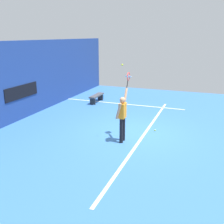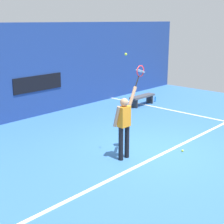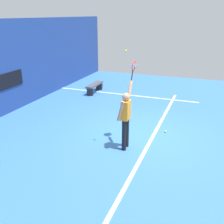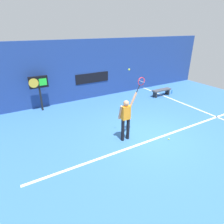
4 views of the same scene
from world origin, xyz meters
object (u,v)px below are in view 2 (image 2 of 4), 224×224
at_px(tennis_player, 124,123).
at_px(tennis_racket, 140,72).
at_px(spare_ball, 182,151).
at_px(court_bench, 142,98).
at_px(tennis_ball, 126,54).
at_px(water_bottle, 155,99).

xyz_separation_m(tennis_player, tennis_racket, (0.63, -0.00, 1.29)).
bearing_deg(tennis_player, spare_ball, -31.51).
distance_m(tennis_racket, court_bench, 5.83).
xyz_separation_m(tennis_ball, spare_ball, (1.39, -0.99, -2.77)).
xyz_separation_m(court_bench, water_bottle, (0.99, 0.00, -0.22)).
height_order(tennis_ball, spare_ball, tennis_ball).
bearing_deg(tennis_racket, water_bottle, 31.19).
bearing_deg(tennis_racket, tennis_player, 179.61).
relative_size(tennis_player, water_bottle, 8.12).
bearing_deg(water_bottle, court_bench, -180.00).
bearing_deg(tennis_ball, water_bottle, 28.40).
xyz_separation_m(tennis_player, court_bench, (5.04, 3.27, -0.67)).
bearing_deg(tennis_player, court_bench, 32.93).
bearing_deg(court_bench, tennis_player, -147.07).
bearing_deg(court_bench, spare_ball, -130.14).
bearing_deg(court_bench, water_bottle, 0.00).
distance_m(tennis_player, court_bench, 6.04).
distance_m(tennis_ball, court_bench, 6.37).
xyz_separation_m(tennis_player, spare_ball, (1.51, -0.92, -0.98)).
bearing_deg(water_bottle, tennis_ball, -151.60).
relative_size(tennis_racket, water_bottle, 2.57).
relative_size(tennis_ball, court_bench, 0.05).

